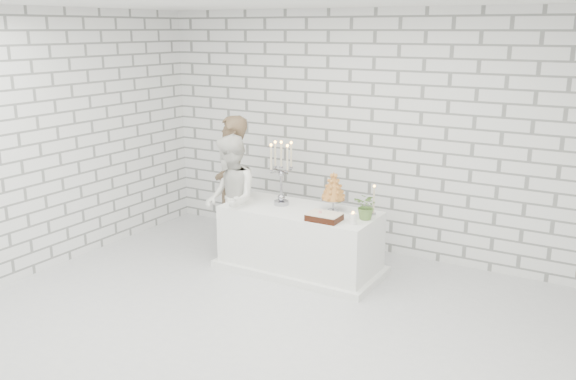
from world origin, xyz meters
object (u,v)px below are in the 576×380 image
object	(u,v)px
groom	(232,185)
croquembouche	(333,191)
candelabra	(281,173)
cake_table	(300,240)
bride	(231,200)

from	to	relation	value
groom	croquembouche	distance (m)	1.40
candelabra	groom	bearing A→B (deg)	174.66
cake_table	candelabra	bearing A→B (deg)	170.36
bride	candelabra	xyz separation A→B (m)	(0.57, 0.23, 0.35)
cake_table	croquembouche	world-z (taller)	croquembouche
bride	candelabra	bearing A→B (deg)	71.10
cake_table	croquembouche	bearing A→B (deg)	20.19
bride	croquembouche	distance (m)	1.26
cake_table	candelabra	world-z (taller)	candelabra
cake_table	croquembouche	size ratio (longest dim) A/B	3.91
groom	candelabra	distance (m)	0.81
groom	candelabra	size ratio (longest dim) A/B	2.28
bride	croquembouche	size ratio (longest dim) A/B	3.39
candelabra	croquembouche	distance (m)	0.66
cake_table	croquembouche	xyz separation A→B (m)	(0.36, 0.13, 0.61)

